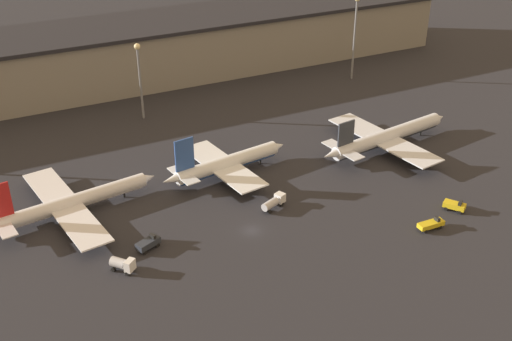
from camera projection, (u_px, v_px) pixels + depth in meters
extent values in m
plane|color=#26262B|center=(252.00, 231.00, 139.09)|extent=(600.00, 600.00, 0.00)
cube|color=gray|center=(120.00, 56.00, 212.60)|extent=(234.84, 29.96, 18.16)
cube|color=black|center=(116.00, 27.00, 207.91)|extent=(234.84, 31.96, 1.20)
cylinder|color=silver|center=(72.00, 202.00, 143.64)|extent=(35.43, 8.42, 3.24)
cylinder|color=silver|center=(73.00, 204.00, 143.92)|extent=(33.61, 7.68, 2.76)
cone|color=silver|center=(147.00, 178.00, 152.99)|extent=(4.30, 3.62, 3.08)
cube|color=red|center=(0.00, 201.00, 133.53)|extent=(4.55, 1.07, 7.78)
cube|color=silver|center=(1.00, 222.00, 135.61)|extent=(5.21, 13.92, 0.24)
cube|color=silver|center=(65.00, 206.00, 142.95)|extent=(12.62, 38.39, 0.36)
cylinder|color=gray|center=(54.00, 189.00, 151.62)|extent=(3.79, 2.29, 1.78)
cylinder|color=gray|center=(88.00, 230.00, 136.46)|extent=(3.79, 2.29, 1.78)
cylinder|color=black|center=(124.00, 194.00, 150.99)|extent=(0.50, 0.50, 1.46)
cylinder|color=black|center=(64.00, 210.00, 144.83)|extent=(0.50, 0.50, 1.46)
cylinder|color=black|center=(68.00, 216.00, 142.97)|extent=(0.50, 0.50, 1.46)
cylinder|color=white|center=(228.00, 162.00, 159.32)|extent=(28.67, 7.71, 3.55)
cylinder|color=#2D519E|center=(228.00, 165.00, 159.62)|extent=(27.18, 6.97, 3.02)
cone|color=white|center=(277.00, 147.00, 166.99)|extent=(4.71, 3.97, 3.37)
cone|color=white|center=(173.00, 179.00, 151.43)|extent=(5.71, 3.77, 3.02)
cube|color=#2D519E|center=(184.00, 155.00, 150.52)|extent=(4.98, 1.13, 8.03)
cube|color=white|center=(184.00, 175.00, 152.78)|extent=(5.02, 10.65, 0.24)
cube|color=white|center=(223.00, 166.00, 158.82)|extent=(11.92, 29.27, 0.36)
cylinder|color=gray|center=(209.00, 157.00, 165.55)|extent=(4.15, 2.51, 1.95)
cylinder|color=gray|center=(244.00, 182.00, 154.14)|extent=(4.15, 2.51, 1.95)
cylinder|color=black|center=(260.00, 161.00, 165.56)|extent=(0.50, 0.50, 1.60)
cylinder|color=black|center=(220.00, 171.00, 160.87)|extent=(0.50, 0.50, 1.60)
cylinder|color=black|center=(226.00, 175.00, 158.83)|extent=(0.50, 0.50, 1.60)
cylinder|color=silver|center=(388.00, 136.00, 172.36)|extent=(37.42, 9.16, 3.70)
cylinder|color=#333842|center=(388.00, 138.00, 172.67)|extent=(35.49, 8.34, 3.15)
cone|color=silver|center=(438.00, 118.00, 182.26)|extent=(4.92, 4.14, 3.52)
cone|color=silver|center=(332.00, 154.00, 162.23)|extent=(5.96, 3.93, 3.15)
cube|color=#333842|center=(346.00, 133.00, 162.07)|extent=(5.19, 1.16, 6.35)
cube|color=silver|center=(343.00, 150.00, 163.86)|extent=(5.54, 13.14, 0.24)
cube|color=silver|center=(383.00, 139.00, 171.65)|extent=(13.28, 36.18, 0.36)
cylinder|color=gray|center=(360.00, 129.00, 179.92)|extent=(4.33, 2.62, 2.04)
cylinder|color=gray|center=(413.00, 156.00, 165.72)|extent=(4.33, 2.62, 2.04)
cylinder|color=black|center=(421.00, 133.00, 180.20)|extent=(0.50, 0.50, 1.67)
cylinder|color=black|center=(378.00, 144.00, 173.79)|extent=(0.50, 0.50, 1.67)
cylinder|color=black|center=(386.00, 148.00, 171.66)|extent=(0.50, 0.50, 1.67)
cube|color=gold|center=(431.00, 224.00, 139.02)|extent=(6.10, 2.23, 1.07)
cube|color=black|center=(437.00, 219.00, 139.12)|extent=(0.75, 1.45, 0.80)
cylinder|color=black|center=(435.00, 223.00, 140.72)|extent=(0.92, 0.54, 0.90)
cylinder|color=black|center=(440.00, 227.00, 139.50)|extent=(0.92, 0.54, 0.90)
cylinder|color=black|center=(421.00, 228.00, 139.31)|extent=(0.92, 0.54, 0.90)
cylinder|color=black|center=(425.00, 231.00, 138.10)|extent=(0.92, 0.54, 0.90)
cube|color=white|center=(280.00, 198.00, 147.66)|extent=(2.57, 2.67, 2.13)
cylinder|color=#B7B7BC|center=(270.00, 204.00, 145.36)|extent=(4.61, 3.37, 1.88)
cylinder|color=black|center=(276.00, 202.00, 148.57)|extent=(1.03, 0.83, 0.90)
cylinder|color=black|center=(282.00, 204.00, 147.68)|extent=(1.03, 0.83, 0.90)
cylinder|color=black|center=(264.00, 210.00, 145.68)|extent=(1.03, 0.83, 0.90)
cylinder|color=black|center=(270.00, 212.00, 144.79)|extent=(1.03, 0.83, 0.90)
cube|color=white|center=(130.00, 265.00, 125.24)|extent=(2.64, 2.54, 2.34)
cylinder|color=#B7B7BC|center=(118.00, 263.00, 126.22)|extent=(3.58, 3.71, 2.04)
cylinder|color=black|center=(132.00, 268.00, 126.69)|extent=(1.01, 1.05, 0.90)
cylinder|color=black|center=(127.00, 273.00, 125.32)|extent=(1.01, 1.05, 0.90)
cylinder|color=black|center=(118.00, 265.00, 127.80)|extent=(1.01, 1.05, 0.90)
cylinder|color=black|center=(113.00, 269.00, 126.44)|extent=(1.01, 1.05, 0.90)
cube|color=#282D38|center=(148.00, 243.00, 132.56)|extent=(5.70, 4.07, 1.38)
cube|color=black|center=(152.00, 236.00, 132.90)|extent=(1.24, 1.69, 0.80)
cylinder|color=black|center=(152.00, 242.00, 134.61)|extent=(1.04, 0.86, 0.90)
cylinder|color=black|center=(157.00, 245.00, 133.67)|extent=(1.04, 0.86, 0.90)
cylinder|color=black|center=(140.00, 249.00, 132.38)|extent=(1.04, 0.86, 0.90)
cylinder|color=black|center=(145.00, 252.00, 131.44)|extent=(1.04, 0.86, 0.90)
cube|color=gold|center=(454.00, 205.00, 145.67)|extent=(4.59, 5.32, 1.17)
cube|color=black|center=(460.00, 203.00, 144.66)|extent=(1.73, 1.47, 0.80)
cylinder|color=black|center=(462.00, 209.00, 146.05)|extent=(0.98, 1.07, 0.90)
cylinder|color=black|center=(460.00, 212.00, 144.74)|extent=(0.98, 1.07, 0.90)
cylinder|color=black|center=(448.00, 205.00, 147.42)|extent=(0.98, 1.07, 0.90)
cylinder|color=black|center=(446.00, 208.00, 146.11)|extent=(0.98, 1.07, 0.90)
cylinder|color=slate|center=(141.00, 84.00, 185.87)|extent=(0.70, 0.70, 21.40)
sphere|color=beige|center=(137.00, 46.00, 180.40)|extent=(1.80, 1.80, 1.80)
cylinder|color=slate|center=(354.00, 41.00, 213.51)|extent=(0.70, 0.70, 26.59)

